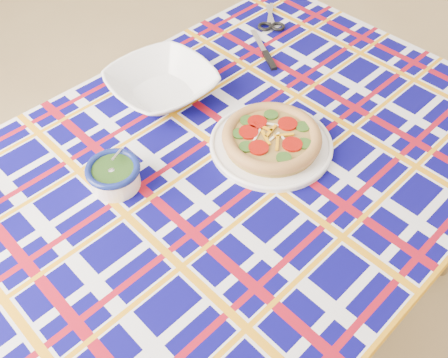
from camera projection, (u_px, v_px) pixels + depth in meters
name	position (u px, v px, depth m)	size (l,w,h in m)	color
floor	(275.00, 154.00, 2.17)	(4.00, 4.00, 0.00)	tan
dining_table	(213.00, 195.00, 1.17)	(1.74, 1.38, 0.72)	brown
tablecloth	(213.00, 189.00, 1.16)	(1.56, 0.98, 0.10)	#080456
main_focaccia_plate	(272.00, 138.00, 1.16)	(0.30, 0.30, 0.06)	olive
pesto_bowl	(114.00, 174.00, 1.07)	(0.12, 0.12, 0.07)	black
serving_bowl	(162.00, 85.00, 1.28)	(0.26, 0.26, 0.06)	white
table_knife	(259.00, 42.00, 1.46)	(0.22, 0.02, 0.01)	silver
kitchen_scissors	(270.00, 14.00, 1.56)	(0.18, 0.09, 0.02)	silver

